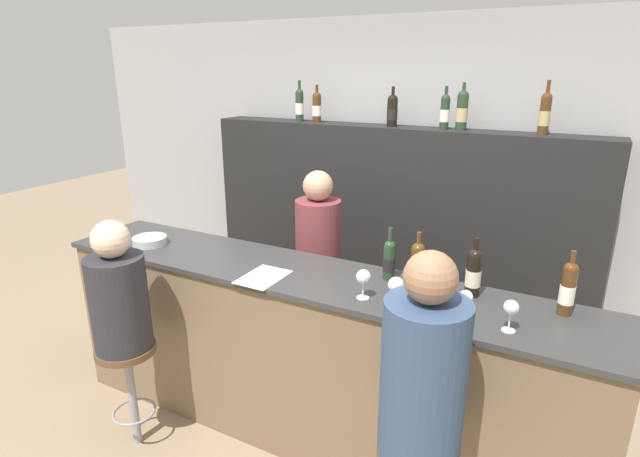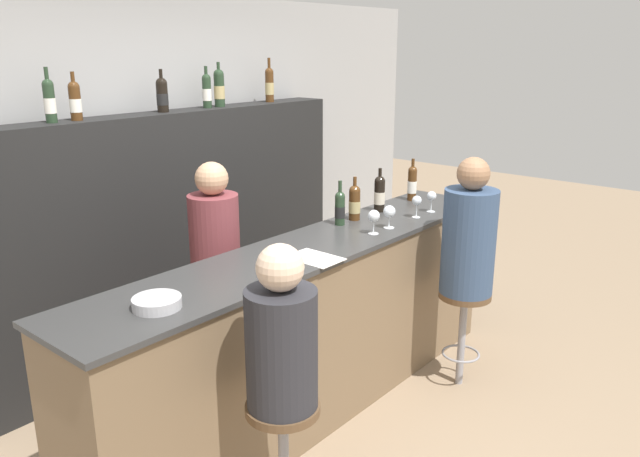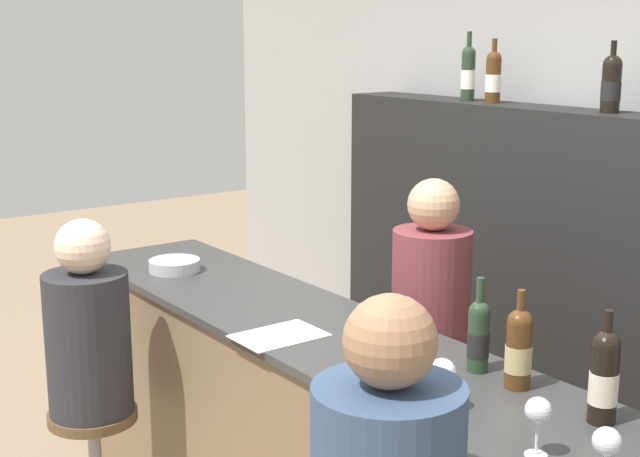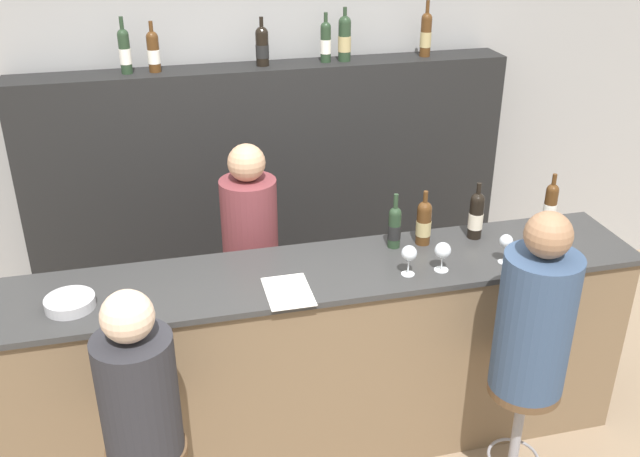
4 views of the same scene
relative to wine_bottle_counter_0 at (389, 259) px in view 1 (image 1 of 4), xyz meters
The scene contains 23 objects.
wall_back 1.50m from the wine_bottle_counter_0, 107.06° to the left, with size 6.40×0.05×2.60m.
bar_counter 0.81m from the wine_bottle_counter_0, 161.38° to the right, with size 3.30×0.59×1.09m.
back_bar_cabinet 1.33m from the wine_bottle_counter_0, 110.00° to the left, with size 3.09×0.28×1.79m.
wine_bottle_counter_0 is the anchor object (origin of this frame).
wine_bottle_counter_1 0.16m from the wine_bottle_counter_0, ahead, with size 0.08×0.08×0.30m.
wine_bottle_counter_2 0.45m from the wine_bottle_counter_0, ahead, with size 0.08×0.08×0.31m.
wine_bottle_counter_3 0.89m from the wine_bottle_counter_0, ahead, with size 0.07×0.07×0.32m.
wine_bottle_backbar_0 1.89m from the wine_bottle_counter_0, 136.35° to the left, with size 0.07×0.07×0.33m.
wine_bottle_backbar_1 1.78m from the wine_bottle_counter_0, 132.44° to the left, with size 0.07×0.07×0.29m.
wine_bottle_backbar_2 1.47m from the wine_bottle_counter_0, 110.84° to the left, with size 0.08×0.08×0.29m.
wine_bottle_backbar_3 1.40m from the wine_bottle_counter_0, 92.99° to the left, with size 0.07×0.07×0.30m.
wine_bottle_backbar_4 1.41m from the wine_bottle_counter_0, 87.26° to the left, with size 0.08×0.08×0.33m.
wine_bottle_backbar_5 1.53m from the wine_bottle_counter_0, 63.80° to the left, with size 0.07×0.07×0.35m.
wine_glass_0 0.29m from the wine_bottle_counter_0, 95.45° to the right, with size 0.08×0.08×0.16m.
wine_glass_1 0.33m from the wine_bottle_counter_0, 63.56° to the right, with size 0.08×0.08×0.15m.
wine_glass_2 0.56m from the wine_bottle_counter_0, 31.34° to the right, with size 0.07×0.07×0.15m.
wine_glass_3 0.74m from the wine_bottle_counter_0, 23.32° to the right, with size 0.07×0.07×0.15m.
metal_bowl 1.62m from the wine_bottle_counter_0, behind, with size 0.22×0.22×0.05m.
tasting_menu 0.71m from the wine_bottle_counter_0, 153.33° to the right, with size 0.21×0.30×0.00m.
bar_stool_left 1.66m from the wine_bottle_counter_0, 151.39° to the right, with size 0.34×0.34×0.68m.
guest_seated_left 1.53m from the wine_bottle_counter_0, 151.39° to the right, with size 0.32×0.32×0.76m.
guest_seated_right 0.85m from the wine_bottle_counter_0, 59.68° to the right, with size 0.34×0.34×0.90m.
bartender 0.96m from the wine_bottle_counter_0, 146.60° to the left, with size 0.31×0.31×1.56m.
Camera 1 is at (1.31, -2.01, 2.22)m, focal length 28.00 mm.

